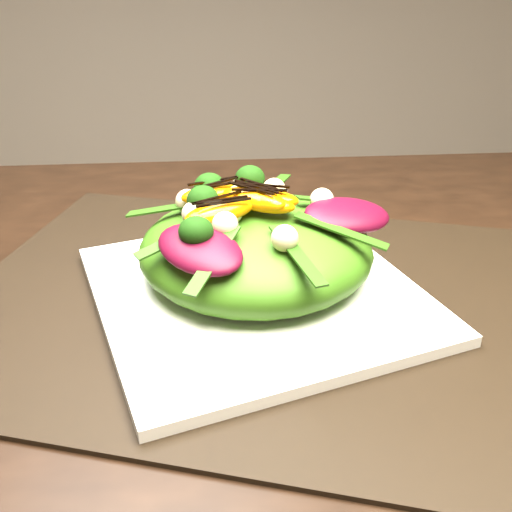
{
  "coord_description": "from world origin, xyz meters",
  "views": [
    {
      "loc": [
        -0.28,
        -0.42,
        1.05
      ],
      "look_at": [
        -0.25,
        0.04,
        0.8
      ],
      "focal_mm": 42.0,
      "sensor_mm": 36.0,
      "label": 1
    }
  ],
  "objects": [
    {
      "name": "lettuce_mound",
      "position": [
        -0.25,
        0.04,
        0.81
      ],
      "size": [
        0.25,
        0.25,
        0.07
      ],
      "primitive_type": "ellipsoid",
      "rotation": [
        0.0,
        0.0,
        0.23
      ],
      "color": "#366212",
      "rests_on": "salad_bowl"
    },
    {
      "name": "radicchio_leaf",
      "position": [
        -0.17,
        0.04,
        0.84
      ],
      "size": [
        0.09,
        0.07,
        0.02
      ],
      "primitive_type": "ellipsoid",
      "rotation": [
        0.0,
        0.0,
        0.23
      ],
      "color": "#3F0617",
      "rests_on": "lettuce_mound"
    },
    {
      "name": "plate_base",
      "position": [
        -0.25,
        0.04,
        0.76
      ],
      "size": [
        0.35,
        0.35,
        0.01
      ],
      "primitive_type": "cube",
      "rotation": [
        0.0,
        0.0,
        0.31
      ],
      "color": "white",
      "rests_on": "placemat"
    },
    {
      "name": "placemat",
      "position": [
        -0.25,
        0.04,
        0.75
      ],
      "size": [
        0.64,
        0.55,
        0.0
      ],
      "primitive_type": "cube",
      "rotation": [
        0.0,
        0.0,
        -0.3
      ],
      "color": "black",
      "rests_on": "dining_table"
    },
    {
      "name": "broccoli_floret",
      "position": [
        -0.31,
        0.07,
        0.85
      ],
      "size": [
        0.05,
        0.05,
        0.04
      ],
      "primitive_type": "sphere",
      "rotation": [
        0.0,
        0.0,
        -0.29
      ],
      "color": "black",
      "rests_on": "lettuce_mound"
    },
    {
      "name": "macadamia_nut",
      "position": [
        -0.2,
        -0.01,
        0.84
      ],
      "size": [
        0.02,
        0.02,
        0.02
      ],
      "primitive_type": "sphere",
      "rotation": [
        0.0,
        0.0,
        -0.16
      ],
      "color": "beige",
      "rests_on": "lettuce_mound"
    },
    {
      "name": "orange_segment",
      "position": [
        -0.24,
        0.05,
        0.85
      ],
      "size": [
        0.07,
        0.03,
        0.02
      ],
      "primitive_type": "ellipsoid",
      "rotation": [
        0.0,
        0.0,
        -0.11
      ],
      "color": "#D86A03",
      "rests_on": "lettuce_mound"
    },
    {
      "name": "balsamic_drizzle",
      "position": [
        -0.24,
        0.05,
        0.86
      ],
      "size": [
        0.04,
        0.01,
        0.0
      ],
      "primitive_type": "cube",
      "rotation": [
        0.0,
        0.0,
        -0.11
      ],
      "color": "black",
      "rests_on": "orange_segment"
    },
    {
      "name": "salad_bowl",
      "position": [
        -0.25,
        0.04,
        0.77
      ],
      "size": [
        0.32,
        0.32,
        0.02
      ],
      "primitive_type": "cylinder",
      "rotation": [
        0.0,
        0.0,
        0.43
      ],
      "color": "white",
      "rests_on": "plate_base"
    }
  ]
}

